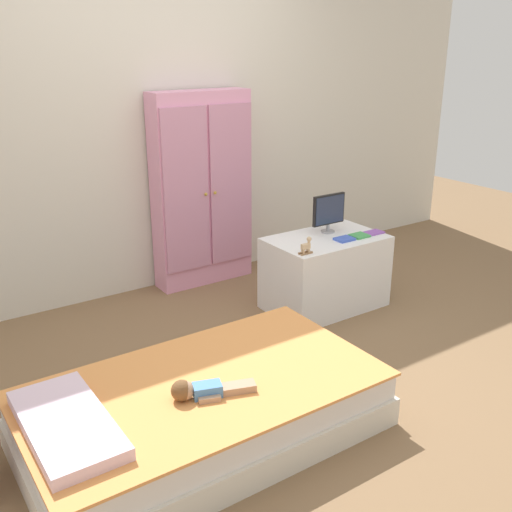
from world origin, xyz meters
The scene contains 12 objects.
ground_plane centered at (0.00, 0.00, -0.01)m, with size 10.00×10.00×0.02m, color brown.
back_wall centered at (0.00, 1.57, 1.35)m, with size 6.40×0.05×2.70m, color silver.
bed centered at (-0.66, -0.33, 0.15)m, with size 1.70×0.95×0.30m.
pillow centered at (-1.31, -0.33, 0.32)m, with size 0.32×0.68×0.06m, color silver.
doll centered at (-0.74, -0.42, 0.33)m, with size 0.38×0.19×0.10m.
wardrobe centered at (0.33, 1.42, 0.74)m, with size 0.77×0.25×1.48m.
tv_stand centered at (0.80, 0.49, 0.26)m, with size 0.82×0.52×0.53m, color white.
tv_monitor centered at (0.89, 0.58, 0.68)m, with size 0.27×0.10×0.28m.
rocking_horse_toy centered at (0.47, 0.31, 0.58)m, with size 0.09×0.04×0.11m.
book_blue centered at (0.86, 0.38, 0.53)m, with size 0.13×0.10×0.02m, color blue.
book_green centered at (1.00, 0.38, 0.53)m, with size 0.12×0.11×0.01m, color #429E51.
book_purple centered at (1.14, 0.38, 0.53)m, with size 0.15×0.09×0.01m, color #8E51B2.
Camera 1 is at (-1.82, -2.48, 1.82)m, focal length 41.61 mm.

